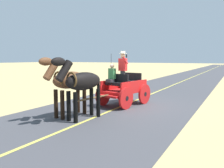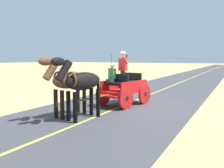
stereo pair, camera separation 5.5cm
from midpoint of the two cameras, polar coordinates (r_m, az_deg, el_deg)
name	(u,v)px [view 1 (the left image)]	position (r m, az deg, el deg)	size (l,w,h in m)	color
ground_plane	(127,104)	(11.12, 3.63, -4.97)	(200.00, 200.00, 0.00)	tan
road_surface	(127,104)	(11.12, 3.63, -4.95)	(6.32, 160.00, 0.01)	#424247
road_centre_stripe	(127,104)	(11.12, 3.63, -4.92)	(0.12, 160.00, 0.00)	#DBCC4C
horse_drawn_carriage	(123,88)	(10.78, 2.64, -0.92)	(1.81, 4.51, 2.50)	red
horse_near_side	(81,83)	(8.21, -7.79, 0.33)	(0.89, 2.15, 2.21)	black
horse_off_side	(68,81)	(8.73, -11.00, 0.62)	(0.83, 2.15, 2.21)	brown
traffic_cone	(106,90)	(14.35, -1.65, -1.39)	(0.32, 0.32, 0.50)	orange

